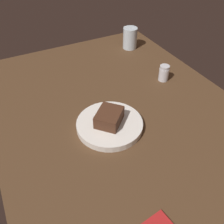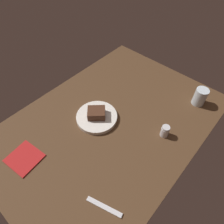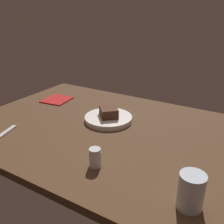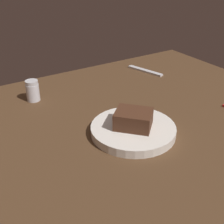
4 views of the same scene
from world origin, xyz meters
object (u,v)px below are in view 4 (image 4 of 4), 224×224
Objects in this scene: chocolate_cake_slice at (133,119)px; salt_shaker at (33,91)px; dessert_plate at (133,130)px; dessert_spoon at (145,71)px.

salt_shaker is (14.58, -32.09, -1.10)cm from chocolate_cake_slice.
dessert_plate is 1.43× the size of dessert_spoon.
salt_shaker is at bearing -65.56° from chocolate_cake_slice.
chocolate_cake_slice is 35.26cm from salt_shaker.
dessert_plate is 3.31× the size of salt_shaker.
chocolate_cake_slice is 1.38× the size of salt_shaker.
salt_shaker is 0.43× the size of dessert_spoon.
chocolate_cake_slice is at bearing -57.92° from dessert_spoon.
chocolate_cake_slice and salt_shaker have the same top height.
chocolate_cake_slice is (0.09, 0.08, 3.21)cm from dessert_plate.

